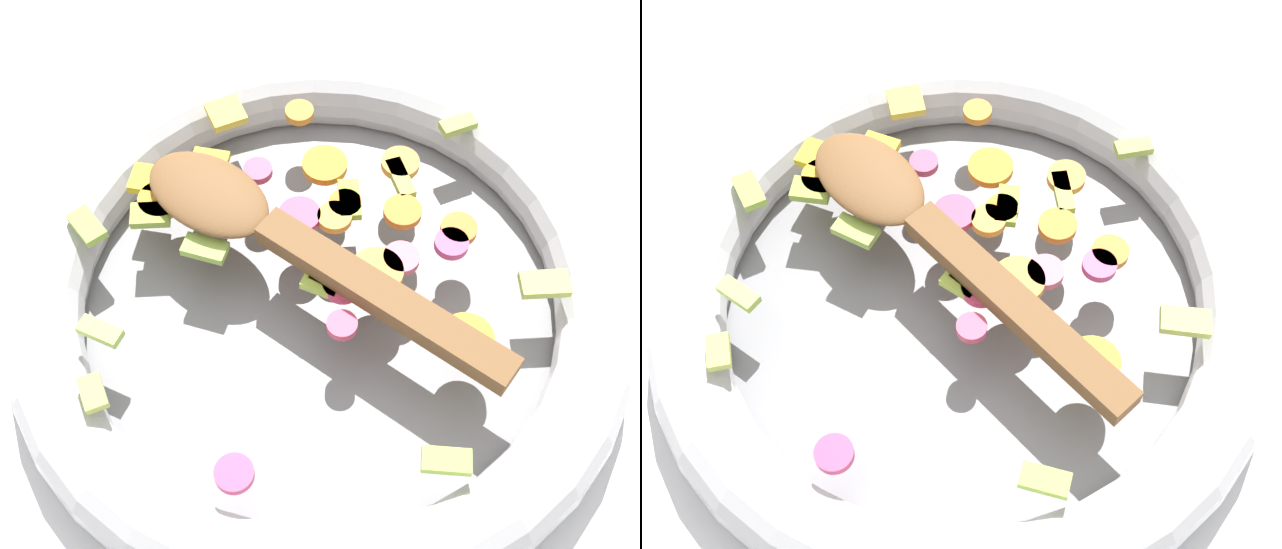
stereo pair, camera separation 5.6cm
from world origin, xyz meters
TOP-DOWN VIEW (x-y plane):
  - ground_plane at (0.00, 0.00)m, footprint 4.00×4.00m
  - skillet at (0.00, 0.00)m, footprint 0.41×0.41m
  - chopped_vegetables at (0.01, -0.02)m, footprint 0.30×0.32m
  - wooden_spoon at (0.03, -0.00)m, footprint 0.27×0.06m

SIDE VIEW (x-z plane):
  - ground_plane at x=0.00m, z-range 0.00..0.00m
  - skillet at x=0.00m, z-range 0.00..0.05m
  - chopped_vegetables at x=0.01m, z-range 0.05..0.06m
  - wooden_spoon at x=0.03m, z-range 0.06..0.07m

